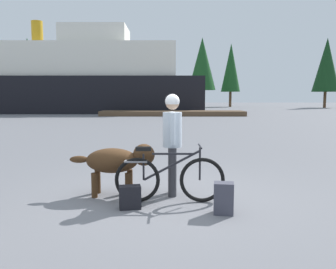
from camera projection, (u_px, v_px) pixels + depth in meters
name	position (u px, v px, depth m)	size (l,w,h in m)	color
ground_plane	(163.00, 199.00, 5.68)	(160.00, 160.00, 0.00)	slate
bicycle	(167.00, 178.00, 5.48)	(1.75, 0.44, 0.91)	black
person_cyclist	(171.00, 135.00, 5.82)	(0.32, 0.53, 1.72)	#333338
dog	(116.00, 161.00, 5.83)	(1.44, 0.49, 0.88)	#472D19
backpack	(222.00, 198.00, 4.95)	(0.28, 0.20, 0.46)	#3F3F4C
handbag_pannier	(128.00, 197.00, 5.18)	(0.32, 0.18, 0.35)	black
dock_pier	(171.00, 113.00, 29.38)	(12.12, 2.46, 0.40)	brown
ferry_boat	(70.00, 80.00, 35.13)	(26.55, 8.07, 9.09)	black
sailboat_moored	(37.00, 106.00, 40.82)	(6.33, 1.77, 8.81)	silver
pine_tree_far_left	(26.00, 64.00, 48.41)	(4.00, 4.00, 9.69)	#4C331E
pine_tree_center	(200.00, 64.00, 48.97)	(3.87, 3.87, 9.83)	#4C331E
pine_tree_far_right	(325.00, 65.00, 47.89)	(3.61, 3.61, 9.59)	#4C331E
pine_tree_mid_back	(229.00, 68.00, 51.80)	(2.85, 2.85, 9.44)	#4C331E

